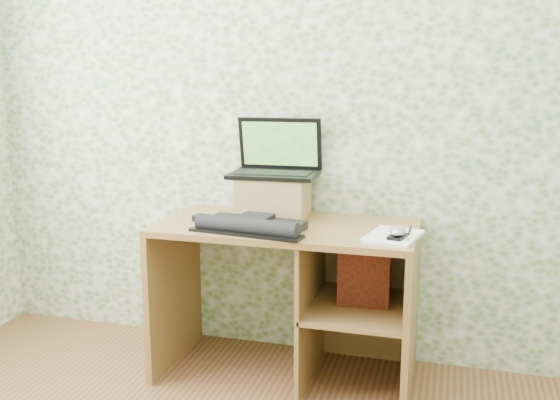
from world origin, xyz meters
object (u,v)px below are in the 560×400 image
(laptop, at_px, (276,162))
(notepad, at_px, (393,236))
(keyboard, at_px, (251,225))
(riser, at_px, (274,196))
(desk, at_px, (304,279))

(laptop, xyz_separation_m, notepad, (0.61, -0.30, -0.26))
(laptop, distance_m, notepad, 0.72)
(keyboard, xyz_separation_m, notepad, (0.62, 0.05, -0.02))
(riser, xyz_separation_m, notepad, (0.61, -0.25, -0.09))
(riser, distance_m, notepad, 0.66)
(desk, distance_m, notepad, 0.52)
(desk, bearing_deg, keyboard, -137.78)
(riser, relative_size, keyboard, 0.62)
(laptop, relative_size, keyboard, 0.81)
(desk, height_order, laptop, laptop)
(notepad, bearing_deg, keyboard, -164.66)
(keyboard, distance_m, notepad, 0.63)
(keyboard, relative_size, notepad, 1.81)
(laptop, relative_size, notepad, 1.48)
(desk, relative_size, laptop, 2.79)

